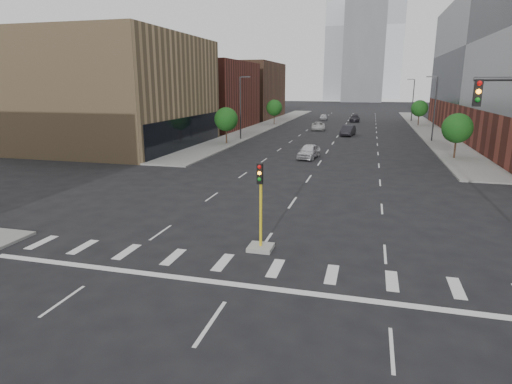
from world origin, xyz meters
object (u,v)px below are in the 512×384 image
at_px(median_traffic_signal, 261,231).
at_px(car_far_left, 318,126).
at_px(car_near_left, 309,151).
at_px(car_mid_right, 348,131).
at_px(car_deep_right, 355,118).
at_px(car_distant, 324,117).

bearing_deg(median_traffic_signal, car_far_left, 94.08).
height_order(car_near_left, car_mid_right, car_mid_right).
relative_size(median_traffic_signal, car_near_left, 0.96).
height_order(car_mid_right, car_far_left, car_mid_right).
height_order(car_mid_right, car_deep_right, car_mid_right).
xyz_separation_m(car_near_left, car_far_left, (-2.64, 30.50, -0.07)).
xyz_separation_m(median_traffic_signal, car_mid_right, (1.50, 50.65, -0.16)).
distance_m(car_deep_right, car_distant, 7.59).
xyz_separation_m(median_traffic_signal, car_near_left, (-1.50, 27.56, -0.19)).
bearing_deg(car_far_left, median_traffic_signal, -92.65).
relative_size(median_traffic_signal, car_distant, 1.08).
xyz_separation_m(median_traffic_signal, car_distant, (-5.57, 80.18, -0.28)).
relative_size(car_mid_right, car_deep_right, 0.97).
bearing_deg(car_deep_right, car_distant, 158.56).
relative_size(median_traffic_signal, car_mid_right, 0.89).
height_order(median_traffic_signal, car_deep_right, median_traffic_signal).
distance_m(car_near_left, car_mid_right, 23.28).
distance_m(median_traffic_signal, car_distant, 80.37).
bearing_deg(median_traffic_signal, car_near_left, 93.12).
bearing_deg(car_far_left, car_distant, 86.96).
distance_m(car_near_left, car_deep_right, 49.93).
bearing_deg(car_distant, car_deep_right, -24.22).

